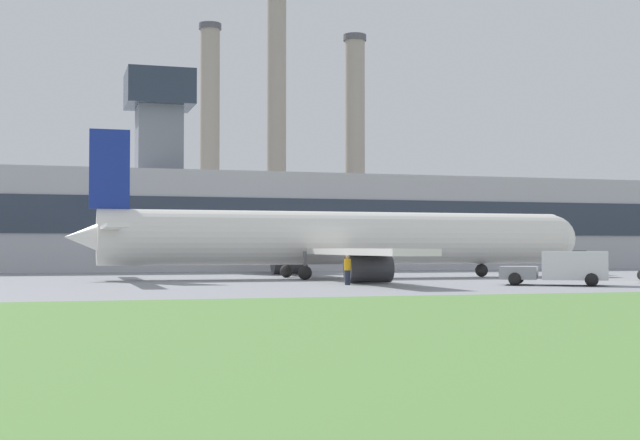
{
  "coord_description": "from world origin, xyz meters",
  "views": [
    {
      "loc": [
        -17.84,
        -51.72,
        2.0
      ],
      "look_at": [
        -1.38,
        4.21,
        3.83
      ],
      "focal_mm": 50.0,
      "sensor_mm": 36.0,
      "label": 1
    }
  ],
  "objects": [
    {
      "name": "ground_plane",
      "position": [
        0.0,
        0.0,
        0.0
      ],
      "size": [
        400.0,
        400.0,
        0.0
      ],
      "primitive_type": "plane",
      "color": "gray"
    },
    {
      "name": "airplane",
      "position": [
        -0.43,
        4.21,
        2.58
      ],
      "size": [
        34.92,
        33.44,
        9.29
      ],
      "color": "white",
      "rests_on": "ground_plane"
    },
    {
      "name": "smokestack_far",
      "position": [
        19.82,
        59.85,
        15.31
      ],
      "size": [
        3.07,
        3.07,
        30.37
      ],
      "color": "gray",
      "rests_on": "ground_plane"
    },
    {
      "name": "terminal_building",
      "position": [
        -0.28,
        30.23,
        4.49
      ],
      "size": [
        86.02,
        15.23,
        18.1
      ],
      "color": "#B2B2B7",
      "rests_on": "ground_plane"
    },
    {
      "name": "baggage_truck",
      "position": [
        8.01,
        -9.74,
        0.93
      ],
      "size": [
        5.92,
        4.95,
        1.82
      ],
      "color": "gray",
      "rests_on": "ground_plane"
    },
    {
      "name": "ground_crew_person",
      "position": [
        -2.85,
        -6.04,
        0.83
      ],
      "size": [
        0.41,
        0.41,
        1.63
      ],
      "color": "#23283D",
      "rests_on": "ground_plane"
    },
    {
      "name": "smokestack_left",
      "position": [
        0.16,
        58.17,
        15.15
      ],
      "size": [
        2.81,
        2.81,
        30.06
      ],
      "color": "gray",
      "rests_on": "ground_plane"
    },
    {
      "name": "pushback_tug",
      "position": [
        18.92,
        6.11,
        0.8
      ],
      "size": [
        3.21,
        2.6,
        1.8
      ],
      "color": "white",
      "rests_on": "ground_plane"
    },
    {
      "name": "smokestack_right",
      "position": [
        9.65,
        62.1,
        22.48
      ],
      "size": [
        2.96,
        2.96,
        44.71
      ],
      "color": "gray",
      "rests_on": "ground_plane"
    }
  ]
}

